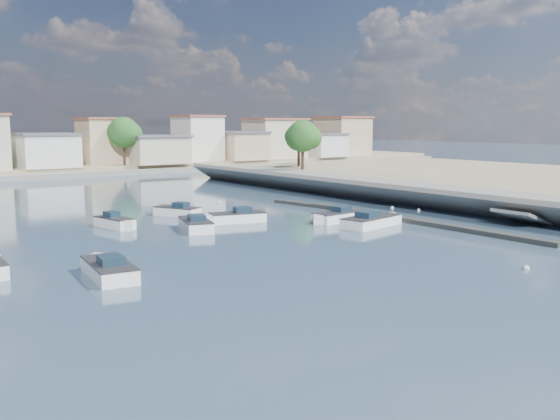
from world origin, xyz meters
name	(u,v)px	position (x,y,z in m)	size (l,w,h in m)	color
ground	(175,195)	(0.00, 40.00, 0.00)	(400.00, 400.00, 0.00)	#2F465E
seawall_walkway	(470,199)	(18.50, 13.00, 0.90)	(5.00, 90.00, 1.80)	slate
breakwater	(389,217)	(6.90, 12.69, 0.17)	(2.00, 31.02, 0.35)	black
far_shore_land	(44,165)	(0.00, 92.00, 0.70)	(160.00, 40.00, 1.40)	gray
far_shore_quay	(83,174)	(0.00, 71.00, 0.40)	(160.00, 2.50, 0.80)	slate
far_town	(132,143)	(10.71, 76.92, 4.93)	(113.01, 12.80, 8.35)	beige
shore_trees	(140,136)	(8.34, 68.11, 6.22)	(74.56, 38.32, 7.92)	#38281E
motorboat_a	(108,269)	(-20.45, 7.38, 0.38)	(2.64, 5.77, 1.48)	white
motorboat_b	(195,225)	(-9.33, 17.96, 0.38)	(3.32, 5.45, 1.48)	white
motorboat_c	(234,218)	(-4.98, 19.08, 0.38)	(5.28, 2.89, 1.48)	white
motorboat_d	(336,217)	(2.11, 14.31, 0.38)	(5.21, 2.31, 1.48)	white
motorboat_f	(175,212)	(-7.28, 25.42, 0.38)	(3.39, 4.61, 1.48)	white
motorboat_g	(116,223)	(-14.07, 22.29, 0.38)	(2.21, 4.42, 1.48)	white
motorboat_h	(374,221)	(3.17, 10.87, 0.38)	(6.42, 3.31, 1.48)	white
mooring_buoys	(362,220)	(4.22, 13.26, 0.05)	(19.39, 36.60, 0.39)	white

